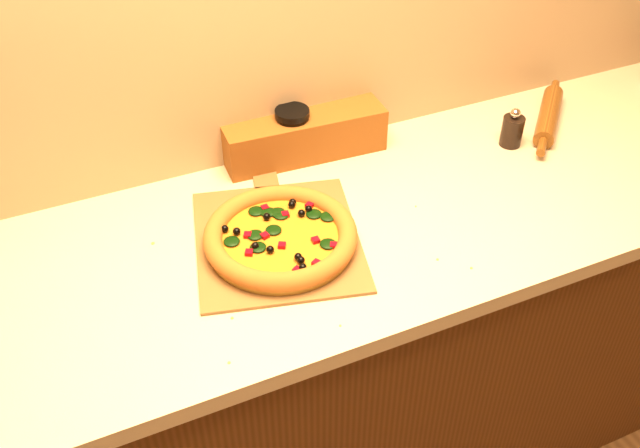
{
  "coord_description": "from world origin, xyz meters",
  "views": [
    {
      "loc": [
        -0.44,
        0.32,
        1.92
      ],
      "look_at": [
        0.03,
        1.38,
        0.96
      ],
      "focal_mm": 40.0,
      "sensor_mm": 36.0,
      "label": 1
    }
  ],
  "objects_px": {
    "pepper_grinder": "(512,130)",
    "dark_jar": "(293,134)",
    "pizza": "(281,237)",
    "pizza_peel": "(277,235)",
    "rolling_pin": "(549,116)"
  },
  "relations": [
    {
      "from": "pizza",
      "to": "dark_jar",
      "type": "distance_m",
      "value": 0.35
    },
    {
      "from": "pepper_grinder",
      "to": "dark_jar",
      "type": "distance_m",
      "value": 0.56
    },
    {
      "from": "rolling_pin",
      "to": "pizza",
      "type": "bearing_deg",
      "value": -168.48
    },
    {
      "from": "rolling_pin",
      "to": "pizza_peel",
      "type": "bearing_deg",
      "value": -170.76
    },
    {
      "from": "pizza_peel",
      "to": "pizza",
      "type": "height_order",
      "value": "pizza"
    },
    {
      "from": "pizza",
      "to": "pepper_grinder",
      "type": "distance_m",
      "value": 0.7
    },
    {
      "from": "pizza",
      "to": "pizza_peel",
      "type": "bearing_deg",
      "value": 83.79
    },
    {
      "from": "pizza_peel",
      "to": "pizza",
      "type": "distance_m",
      "value": 0.04
    },
    {
      "from": "pepper_grinder",
      "to": "dark_jar",
      "type": "height_order",
      "value": "dark_jar"
    },
    {
      "from": "pizza",
      "to": "rolling_pin",
      "type": "bearing_deg",
      "value": 11.52
    },
    {
      "from": "dark_jar",
      "to": "pizza_peel",
      "type": "bearing_deg",
      "value": -119.31
    },
    {
      "from": "pizza",
      "to": "pepper_grinder",
      "type": "height_order",
      "value": "pepper_grinder"
    },
    {
      "from": "pizza_peel",
      "to": "pizza",
      "type": "relative_size",
      "value": 1.7
    },
    {
      "from": "pizza_peel",
      "to": "pepper_grinder",
      "type": "xyz_separation_m",
      "value": [
        0.69,
        0.1,
        0.04
      ]
    },
    {
      "from": "pizza",
      "to": "dark_jar",
      "type": "xyz_separation_m",
      "value": [
        0.16,
        0.31,
        0.04
      ]
    }
  ]
}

